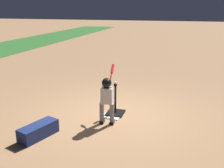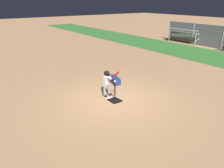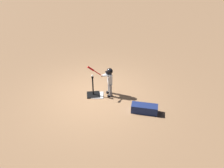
% 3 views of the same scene
% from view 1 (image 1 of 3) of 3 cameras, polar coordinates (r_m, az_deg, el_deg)
% --- Properties ---
extents(ground_plane, '(90.00, 90.00, 0.00)m').
position_cam_1_polar(ground_plane, '(6.52, 0.53, -6.61)').
color(ground_plane, '#AD7F56').
extents(home_plate, '(0.48, 0.48, 0.02)m').
position_cam_1_polar(home_plate, '(6.43, 0.09, -6.84)').
color(home_plate, white).
rests_on(home_plate, ground_plane).
extents(batting_tee, '(0.47, 0.42, 0.77)m').
position_cam_1_polar(batting_tee, '(6.51, 0.72, -5.68)').
color(batting_tee, black).
rests_on(batting_tee, ground_plane).
extents(batter_child, '(0.87, 0.34, 1.23)m').
position_cam_1_polar(batter_child, '(5.81, -1.09, -2.34)').
color(batter_child, gray).
rests_on(batter_child, ground_plane).
extents(baseball, '(0.07, 0.07, 0.07)m').
position_cam_1_polar(baseball, '(6.28, 0.74, 0.30)').
color(baseball, white).
rests_on(baseball, batting_tee).
extents(equipment_bag, '(0.90, 0.57, 0.28)m').
position_cam_1_polar(equipment_bag, '(5.60, -15.70, -9.76)').
color(equipment_bag, navy).
rests_on(equipment_bag, ground_plane).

